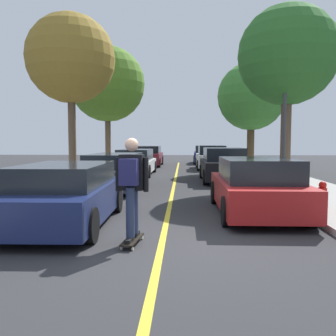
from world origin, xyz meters
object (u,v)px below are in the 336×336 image
at_px(parked_car_right_near, 224,165).
at_px(parked_car_left_nearest, 65,194).
at_px(street_tree_left_near, 107,84).
at_px(fire_hydrant, 322,196).
at_px(street_tree_left_nearest, 71,59).
at_px(street_tree_right_near, 251,97).
at_px(parked_car_right_far, 211,158).
at_px(parked_car_left_far, 135,162).
at_px(parked_car_right_nearest, 256,187).
at_px(parked_car_right_farthest, 205,155).
at_px(parked_car_left_near, 115,171).
at_px(street_tree_right_nearest, 288,56).
at_px(streetlamp, 285,103).
at_px(skateboard, 132,240).
at_px(skateboarder, 131,182).
at_px(parked_car_left_farthest, 148,156).

bearing_deg(parked_car_right_near, parked_car_left_nearest, -117.05).
bearing_deg(street_tree_left_near, fire_hydrant, -59.51).
relative_size(parked_car_left_nearest, fire_hydrant, 6.08).
bearing_deg(street_tree_left_nearest, street_tree_right_near, 35.88).
distance_m(parked_car_right_far, street_tree_left_near, 7.86).
relative_size(parked_car_left_far, parked_car_right_nearest, 1.12).
height_order(parked_car_right_near, parked_car_right_farthest, parked_car_right_near).
bearing_deg(parked_car_left_far, parked_car_left_nearest, -90.00).
height_order(parked_car_right_far, street_tree_left_near, street_tree_left_near).
height_order(parked_car_left_nearest, parked_car_right_far, parked_car_right_far).
bearing_deg(parked_car_left_far, street_tree_left_nearest, -116.23).
bearing_deg(parked_car_left_near, parked_car_left_far, 90.00).
bearing_deg(parked_car_right_farthest, street_tree_right_nearest, -82.33).
xyz_separation_m(parked_car_right_far, street_tree_right_nearest, (2.07, -9.20, 4.20)).
distance_m(parked_car_left_nearest, parked_car_right_nearest, 4.50).
bearing_deg(streetlamp, parked_car_right_farthest, 96.14).
bearing_deg(parked_car_left_nearest, skateboard, -41.16).
height_order(parked_car_left_near, parked_car_left_far, parked_car_left_far).
bearing_deg(parked_car_right_far, parked_car_left_far, -137.04).
bearing_deg(parked_car_right_nearest, skateboarder, -133.81).
relative_size(parked_car_right_farthest, fire_hydrant, 6.69).
distance_m(parked_car_left_farthest, streetlamp, 14.52).
xyz_separation_m(street_tree_right_near, fire_hydrant, (-0.56, -12.33, -3.80)).
distance_m(parked_car_right_nearest, street_tree_left_nearest, 9.81).
distance_m(street_tree_right_nearest, street_tree_right_near, 7.13).
distance_m(parked_car_right_near, skateboard, 10.24).
relative_size(parked_car_right_far, parked_car_right_farthest, 0.90).
bearing_deg(parked_car_left_near, street_tree_left_near, 103.32).
bearing_deg(parked_car_right_nearest, parked_car_left_nearest, -163.18).
bearing_deg(parked_car_right_near, parked_car_right_nearest, -90.00).
bearing_deg(street_tree_right_near, parked_car_left_nearest, -115.45).
height_order(parked_car_right_far, parked_car_right_farthest, parked_car_right_far).
distance_m(street_tree_left_nearest, street_tree_left_near, 7.14).
xyz_separation_m(parked_car_right_nearest, street_tree_left_near, (-6.37, 13.12, 4.54)).
relative_size(parked_car_left_nearest, parked_car_right_farthest, 0.91).
relative_size(street_tree_right_near, fire_hydrant, 8.68).
bearing_deg(skateboarder, parked_car_left_near, 102.89).
relative_size(street_tree_left_nearest, fire_hydrant, 9.71).
bearing_deg(parked_car_left_farthest, streetlamp, -64.99).
height_order(parked_car_left_farthest, street_tree_left_near, street_tree_left_near).
bearing_deg(skateboarder, parked_car_left_farthest, 94.74).
height_order(parked_car_right_near, skateboard, parked_car_right_near).
distance_m(parked_car_left_nearest, street_tree_left_nearest, 8.79).
relative_size(parked_car_left_farthest, street_tree_left_nearest, 0.68).
bearing_deg(street_tree_right_nearest, street_tree_right_near, 90.00).
height_order(parked_car_left_nearest, parked_car_left_near, parked_car_left_near).
relative_size(street_tree_left_nearest, street_tree_right_nearest, 1.02).
bearing_deg(parked_car_left_nearest, street_tree_right_nearest, 44.62).
height_order(parked_car_left_nearest, parked_car_right_nearest, parked_car_right_nearest).
bearing_deg(street_tree_left_near, parked_car_right_far, 9.46).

